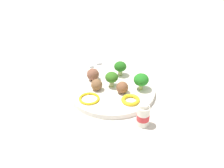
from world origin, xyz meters
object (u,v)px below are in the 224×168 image
at_px(pepper_ring_back_left, 89,99).
at_px(knife, 87,59).
at_px(napkin, 90,59).
at_px(plate, 112,91).
at_px(meatball_mid_right, 122,87).
at_px(broccoli_floret_back_left, 112,78).
at_px(fork, 95,58).
at_px(pepper_ring_front_left, 131,100).
at_px(broccoli_floret_near_rim, 120,67).
at_px(yogurt_bottle, 143,116).
at_px(meatball_back_left, 93,74).
at_px(meatball_near_rim, 97,85).
at_px(broccoli_floret_mid_left, 141,80).

bearing_deg(pepper_ring_back_left, knife, 164.67).
distance_m(pepper_ring_back_left, napkin, 0.30).
distance_m(plate, meatball_mid_right, 0.05).
height_order(broccoli_floret_back_left, fork, broccoli_floret_back_left).
height_order(pepper_ring_front_left, fork, pepper_ring_front_left).
bearing_deg(fork, broccoli_floret_back_left, -4.91).
distance_m(broccoli_floret_near_rim, pepper_ring_back_left, 0.18).
bearing_deg(yogurt_bottle, meatball_back_left, -166.62).
xyz_separation_m(meatball_near_rim, pepper_ring_back_left, (0.04, -0.04, -0.02)).
xyz_separation_m(pepper_ring_front_left, napkin, (-0.34, -0.02, -0.02)).
bearing_deg(fork, meatball_near_rim, -17.26).
bearing_deg(meatball_near_rim, pepper_ring_back_left, -41.67).
relative_size(broccoli_floret_back_left, meatball_near_rim, 1.39).
bearing_deg(meatball_mid_right, meatball_near_rim, -123.09).
bearing_deg(pepper_ring_front_left, pepper_ring_back_left, -115.66).
bearing_deg(fork, pepper_ring_back_left, -22.00).
distance_m(meatball_mid_right, fork, 0.28).
relative_size(meatball_back_left, yogurt_bottle, 0.59).
height_order(pepper_ring_front_left, napkin, pepper_ring_front_left).
distance_m(meatball_mid_right, pepper_ring_back_left, 0.11).
xyz_separation_m(plate, meatball_near_rim, (-0.02, -0.05, 0.03)).
xyz_separation_m(broccoli_floret_back_left, pepper_ring_front_left, (0.10, 0.02, -0.03)).
height_order(pepper_ring_front_left, yogurt_bottle, yogurt_bottle).
bearing_deg(broccoli_floret_mid_left, meatball_back_left, -131.56).
distance_m(plate, meatball_back_left, 0.09).
relative_size(broccoli_floret_mid_left, pepper_ring_front_left, 0.97).
xyz_separation_m(meatball_back_left, fork, (-0.17, 0.06, -0.03)).
distance_m(broccoli_floret_near_rim, fork, 0.18).
xyz_separation_m(broccoli_floret_near_rim, fork, (-0.17, -0.03, -0.04)).
relative_size(broccoli_floret_back_left, broccoli_floret_mid_left, 0.94).
xyz_separation_m(broccoli_floret_mid_left, pepper_ring_front_left, (0.05, -0.06, -0.03)).
bearing_deg(meatball_back_left, knife, 170.56).
bearing_deg(fork, knife, -91.40).
bearing_deg(pepper_ring_back_left, broccoli_floret_mid_left, 88.78).
bearing_deg(pepper_ring_front_left, napkin, -176.51).
bearing_deg(broccoli_floret_near_rim, pepper_ring_back_left, -54.63).
xyz_separation_m(meatball_mid_right, knife, (-0.28, -0.03, -0.03)).
bearing_deg(meatball_near_rim, yogurt_bottle, 19.67).
relative_size(plate, knife, 1.93).
xyz_separation_m(broccoli_floret_back_left, meatball_near_rim, (0.00, -0.05, -0.01)).
relative_size(meatball_back_left, meatball_near_rim, 1.12).
distance_m(broccoli_floret_near_rim, meatball_mid_right, 0.11).
distance_m(meatball_near_rim, fork, 0.25).
height_order(meatball_near_rim, meatball_mid_right, meatball_mid_right).
height_order(broccoli_floret_near_rim, pepper_ring_back_left, broccoli_floret_near_rim).
relative_size(meatball_mid_right, fork, 0.32).
relative_size(broccoli_floret_back_left, meatball_mid_right, 1.33).
relative_size(napkin, knife, 1.17).
bearing_deg(broccoli_floret_back_left, fork, 175.09).
xyz_separation_m(plate, napkin, (-0.26, 0.01, -0.01)).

